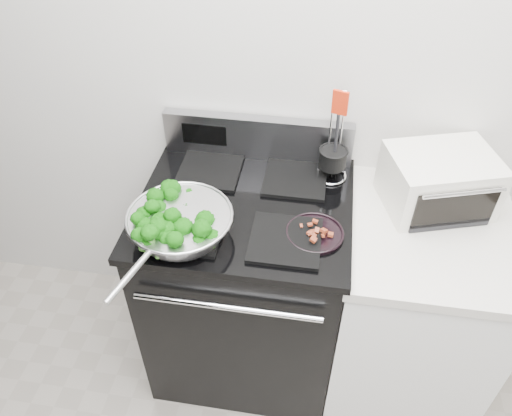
% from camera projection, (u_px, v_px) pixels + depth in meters
% --- Properties ---
extents(back_wall, '(4.00, 0.02, 2.70)m').
position_uv_depth(back_wall, '(342.00, 67.00, 1.79)').
color(back_wall, silver).
rests_on(back_wall, ground).
extents(gas_range, '(0.79, 0.69, 1.13)m').
position_uv_depth(gas_range, '(247.00, 284.00, 2.15)').
color(gas_range, black).
rests_on(gas_range, floor).
extents(counter, '(0.62, 0.68, 0.92)m').
position_uv_depth(counter, '(408.00, 308.00, 2.08)').
color(counter, white).
rests_on(counter, floor).
extents(skillet, '(0.36, 0.56, 0.08)m').
position_uv_depth(skillet, '(180.00, 223.00, 1.68)').
color(skillet, silver).
rests_on(skillet, gas_range).
extents(broccoli_pile, '(0.29, 0.29, 0.10)m').
position_uv_depth(broccoli_pile, '(180.00, 218.00, 1.67)').
color(broccoli_pile, black).
rests_on(broccoli_pile, skillet).
extents(bacon_plate, '(0.20, 0.20, 0.04)m').
position_uv_depth(bacon_plate, '(315.00, 231.00, 1.71)').
color(bacon_plate, black).
rests_on(bacon_plate, gas_range).
extents(utensil_holder, '(0.12, 0.12, 0.38)m').
position_uv_depth(utensil_holder, '(332.00, 163.00, 1.91)').
color(utensil_holder, silver).
rests_on(utensil_holder, gas_range).
extents(toaster_oven, '(0.44, 0.38, 0.21)m').
position_uv_depth(toaster_oven, '(439.00, 181.00, 1.81)').
color(toaster_oven, white).
rests_on(toaster_oven, counter).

